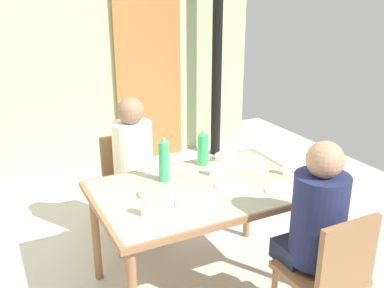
# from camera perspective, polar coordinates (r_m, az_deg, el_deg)

# --- Properties ---
(wall_back) EXTENTS (4.75, 0.10, 2.65)m
(wall_back) POSITION_cam_1_polar(r_m,az_deg,el_deg) (4.90, -17.76, 11.38)
(wall_back) COLOR #A4BC85
(wall_back) RESTS_ON ground_plane
(door_wooden) EXTENTS (0.80, 0.05, 2.00)m
(door_wooden) POSITION_cam_1_polar(r_m,az_deg,el_deg) (5.14, -5.73, 8.86)
(door_wooden) COLOR #996132
(door_wooden) RESTS_ON ground_plane
(stove_pipe_column) EXTENTS (0.12, 0.12, 2.65)m
(stove_pipe_column) POSITION_cam_1_polar(r_m,az_deg,el_deg) (5.17, 3.34, 12.65)
(stove_pipe_column) COLOR black
(stove_pipe_column) RESTS_ON ground_plane
(dining_table) EXTENTS (1.40, 0.91, 0.75)m
(dining_table) POSITION_cam_1_polar(r_m,az_deg,el_deg) (2.85, 1.36, -7.03)
(dining_table) COLOR #8A5F3C
(dining_table) RESTS_ON ground_plane
(chair_near_diner) EXTENTS (0.40, 0.40, 0.87)m
(chair_near_diner) POSITION_cam_1_polar(r_m,az_deg,el_deg) (2.57, 17.62, -15.90)
(chair_near_diner) COLOR #8A5F3C
(chair_near_diner) RESTS_ON ground_plane
(chair_far_diner) EXTENTS (0.40, 0.40, 0.87)m
(chair_far_diner) POSITION_cam_1_polar(r_m,az_deg,el_deg) (3.52, -8.26, -5.01)
(chair_far_diner) COLOR #8A5F3C
(chair_far_diner) RESTS_ON ground_plane
(person_near_diner) EXTENTS (0.30, 0.37, 0.77)m
(person_near_diner) POSITION_cam_1_polar(r_m,az_deg,el_deg) (2.51, 16.14, -9.10)
(person_near_diner) COLOR #212641
(person_near_diner) RESTS_ON ground_plane
(person_far_diner) EXTENTS (0.30, 0.37, 0.77)m
(person_far_diner) POSITION_cam_1_polar(r_m,az_deg,el_deg) (3.29, -7.73, -1.41)
(person_far_diner) COLOR white
(person_far_diner) RESTS_ON ground_plane
(water_bottle_green_near) EXTENTS (0.07, 0.07, 0.31)m
(water_bottle_green_near) POSITION_cam_1_polar(r_m,az_deg,el_deg) (2.86, -3.74, -2.17)
(water_bottle_green_near) COLOR #2F995B
(water_bottle_green_near) RESTS_ON dining_table
(water_bottle_green_far) EXTENTS (0.08, 0.08, 0.26)m
(water_bottle_green_far) POSITION_cam_1_polar(r_m,az_deg,el_deg) (3.13, 1.46, -0.62)
(water_bottle_green_far) COLOR green
(water_bottle_green_far) RESTS_ON dining_table
(serving_bowl_center) EXTENTS (0.17, 0.17, 0.05)m
(serving_bowl_center) POSITION_cam_1_polar(r_m,az_deg,el_deg) (3.22, 4.56, -1.91)
(serving_bowl_center) COLOR silver
(serving_bowl_center) RESTS_ON dining_table
(dinner_plate_near_left) EXTENTS (0.21, 0.21, 0.01)m
(dinner_plate_near_left) POSITION_cam_1_polar(r_m,az_deg,el_deg) (2.61, 0.06, -7.81)
(dinner_plate_near_left) COLOR white
(dinner_plate_near_left) RESTS_ON dining_table
(dinner_plate_near_right) EXTENTS (0.21, 0.21, 0.01)m
(dinner_plate_near_right) POSITION_cam_1_polar(r_m,az_deg,el_deg) (2.82, 11.69, -6.01)
(dinner_plate_near_right) COLOR white
(dinner_plate_near_right) RESTS_ON dining_table
(dinner_plate_far_center) EXTENTS (0.21, 0.21, 0.01)m
(dinner_plate_far_center) POSITION_cam_1_polar(r_m,az_deg,el_deg) (2.83, 5.18, -5.52)
(dinner_plate_far_center) COLOR white
(dinner_plate_far_center) RESTS_ON dining_table
(drinking_glass_by_near_diner) EXTENTS (0.06, 0.06, 0.10)m
(drinking_glass_by_near_diner) POSITION_cam_1_polar(r_m,az_deg,el_deg) (3.06, 12.45, -3.12)
(drinking_glass_by_near_diner) COLOR silver
(drinking_glass_by_near_diner) RESTS_ON dining_table
(drinking_glass_by_far_diner) EXTENTS (0.06, 0.06, 0.11)m
(drinking_glass_by_far_diner) POSITION_cam_1_polar(r_m,az_deg,el_deg) (2.48, -6.07, -8.25)
(drinking_glass_by_far_diner) COLOR silver
(drinking_glass_by_far_diner) RESTS_ON dining_table
(drinking_glass_spare_center) EXTENTS (0.06, 0.06, 0.09)m
(drinking_glass_spare_center) POSITION_cam_1_polar(r_m,az_deg,el_deg) (2.98, 2.92, -3.32)
(drinking_glass_spare_center) COLOR silver
(drinking_glass_spare_center) RESTS_ON dining_table
(bread_plate_sliced) EXTENTS (0.19, 0.19, 0.02)m
(bread_plate_sliced) POSITION_cam_1_polar(r_m,az_deg,el_deg) (2.72, -5.07, -6.51)
(bread_plate_sliced) COLOR #DBB77A
(bread_plate_sliced) RESTS_ON dining_table
(cutlery_knife_near) EXTENTS (0.09, 0.14, 0.00)m
(cutlery_knife_near) POSITION_cam_1_polar(r_m,az_deg,el_deg) (3.03, -0.26, -3.76)
(cutlery_knife_near) COLOR silver
(cutlery_knife_near) RESTS_ON dining_table
(cutlery_fork_near) EXTENTS (0.10, 0.13, 0.00)m
(cutlery_fork_near) POSITION_cam_1_polar(r_m,az_deg,el_deg) (2.84, -11.07, -5.90)
(cutlery_fork_near) COLOR silver
(cutlery_fork_near) RESTS_ON dining_table
(cutlery_knife_far) EXTENTS (0.07, 0.15, 0.00)m
(cutlery_knife_far) POSITION_cam_1_polar(r_m,az_deg,el_deg) (2.50, -9.48, -9.41)
(cutlery_knife_far) COLOR silver
(cutlery_knife_far) RESTS_ON dining_table
(cutlery_fork_far) EXTENTS (0.10, 0.13, 0.00)m
(cutlery_fork_far) POSITION_cam_1_polar(r_m,az_deg,el_deg) (3.07, 8.90, -3.74)
(cutlery_fork_far) COLOR silver
(cutlery_fork_far) RESTS_ON dining_table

